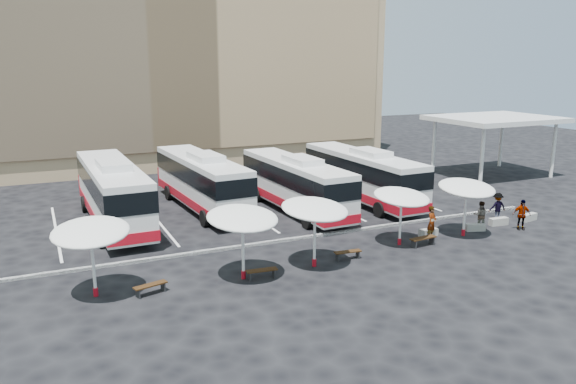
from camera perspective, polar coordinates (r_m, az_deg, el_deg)
name	(u,v)px	position (r m, az deg, el deg)	size (l,w,h in m)	color
ground	(294,243)	(31.48, 0.61, -5.22)	(120.00, 120.00, 0.00)	black
sandstone_building	(161,33)	(60.30, -12.82, 15.46)	(42.00, 18.25, 29.60)	tan
service_canopy	(495,120)	(52.38, 20.27, 6.85)	(10.00, 8.00, 5.20)	silver
curb_divider	(290,239)	(31.89, 0.23, -4.83)	(34.00, 0.25, 0.15)	black
bay_lines	(244,209)	(38.56, -4.44, -1.77)	(24.15, 12.00, 0.01)	white
bus_0	(113,191)	(36.24, -17.39, 0.13)	(3.25, 13.15, 4.16)	silver
bus_1	(201,180)	(38.63, -8.80, 1.24)	(3.47, 12.69, 3.99)	silver
bus_2	(295,182)	(37.65, 0.73, 0.97)	(3.16, 12.22, 3.85)	silver
bus_3	(362,174)	(40.55, 7.51, 1.81)	(3.14, 12.44, 3.93)	silver
sunshade_0	(91,232)	(25.14, -19.41, -3.89)	(3.98, 4.01, 3.40)	silver
sunshade_1	(242,218)	(25.71, -4.65, -2.69)	(3.93, 3.97, 3.45)	silver
sunshade_2	(315,209)	(27.22, 2.74, -1.78)	(4.22, 4.24, 3.44)	silver
sunshade_3	(402,197)	(31.12, 11.47, -0.51)	(3.66, 3.69, 3.19)	silver
sunshade_4	(467,188)	(33.66, 17.69, 0.37)	(3.51, 3.54, 3.34)	silver
wood_bench_0	(151,287)	(25.49, -13.79, -9.33)	(1.54, 0.78, 0.46)	black
wood_bench_1	(262,272)	(26.46, -2.68, -8.09)	(1.51, 0.54, 0.45)	black
wood_bench_2	(348,253)	(29.07, 6.09, -6.18)	(1.46, 0.51, 0.44)	black
wood_bench_3	(423,239)	(31.76, 13.56, -4.70)	(1.66, 0.58, 0.50)	black
conc_bench_0	(428,233)	(33.66, 14.07, -4.01)	(1.13, 0.38, 0.43)	gray
conc_bench_1	(475,227)	(35.46, 18.51, -3.43)	(1.14, 0.38, 0.43)	gray
conc_bench_2	(498,221)	(37.16, 20.60, -2.82)	(1.22, 0.41, 0.46)	gray
conc_bench_3	(529,217)	(38.90, 23.27, -2.36)	(1.20, 0.40, 0.45)	gray
passenger_0	(432,222)	(33.05, 14.39, -3.01)	(0.70, 0.46, 1.91)	black
passenger_1	(481,215)	(35.77, 19.01, -2.24)	(0.84, 0.65, 1.73)	black
passenger_2	(521,215)	(36.50, 22.63, -2.14)	(1.09, 0.45, 1.85)	black
passenger_3	(497,207)	(38.09, 20.51, -1.40)	(1.15, 0.66, 1.79)	black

